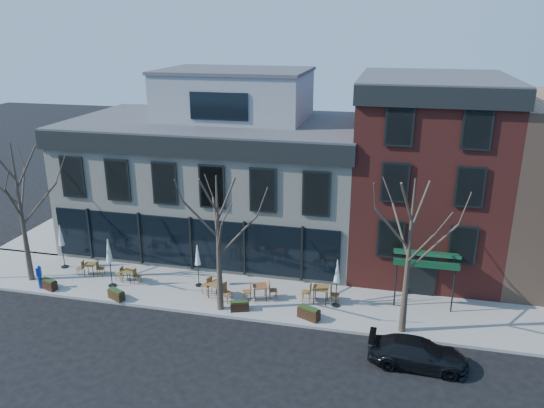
% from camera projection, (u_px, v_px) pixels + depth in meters
% --- Properties ---
extents(ground, '(120.00, 120.00, 0.00)m').
position_uv_depth(ground, '(193.00, 272.00, 31.28)').
color(ground, black).
rests_on(ground, ground).
extents(sidewalk_front, '(33.50, 4.70, 0.15)m').
position_uv_depth(sidewalk_front, '(235.00, 294.00, 28.58)').
color(sidewalk_front, gray).
rests_on(sidewalk_front, ground).
extents(sidewalk_side, '(4.50, 12.00, 0.15)m').
position_uv_depth(sidewalk_side, '(80.00, 221.00, 39.20)').
color(sidewalk_side, gray).
rests_on(sidewalk_side, ground).
extents(corner_building, '(18.39, 10.39, 11.10)m').
position_uv_depth(corner_building, '(219.00, 173.00, 34.42)').
color(corner_building, beige).
rests_on(corner_building, ground).
extents(red_brick_building, '(8.20, 11.78, 11.18)m').
position_uv_depth(red_brick_building, '(426.00, 172.00, 31.27)').
color(red_brick_building, maroon).
rests_on(red_brick_building, ground).
extents(tree_corner, '(3.93, 3.98, 7.92)m').
position_uv_depth(tree_corner, '(21.00, 211.00, 28.78)').
color(tree_corner, '#382B21').
rests_on(tree_corner, sidewalk_front).
extents(tree_mid, '(3.50, 3.55, 7.04)m').
position_uv_depth(tree_mid, '(219.00, 243.00, 25.81)').
color(tree_mid, '#382B21').
rests_on(tree_mid, sidewalk_front).
extents(tree_right, '(3.72, 3.77, 7.48)m').
position_uv_depth(tree_right, '(409.00, 256.00, 23.81)').
color(tree_right, '#382B21').
rests_on(tree_right, sidewalk_front).
extents(parked_sedan, '(4.25, 1.85, 1.22)m').
position_uv_depth(parked_sedan, '(418.00, 353.00, 22.54)').
color(parked_sedan, black).
rests_on(parked_sedan, ground).
extents(call_box, '(0.27, 0.27, 1.38)m').
position_uv_depth(call_box, '(39.00, 276.00, 28.86)').
color(call_box, '#0D34AD').
rests_on(call_box, sidewalk_front).
extents(cafe_set_0, '(1.64, 0.74, 0.85)m').
position_uv_depth(cafe_set_0, '(90.00, 268.00, 30.50)').
color(cafe_set_0, brown).
rests_on(cafe_set_0, sidewalk_front).
extents(cafe_set_1, '(1.58, 0.68, 0.82)m').
position_uv_depth(cafe_set_1, '(128.00, 275.00, 29.70)').
color(cafe_set_1, brown).
rests_on(cafe_set_1, sidewalk_front).
extents(cafe_set_3, '(1.96, 1.22, 1.02)m').
position_uv_depth(cafe_set_3, '(217.00, 289.00, 27.91)').
color(cafe_set_3, brown).
rests_on(cafe_set_3, sidewalk_front).
extents(cafe_set_4, '(1.88, 1.06, 0.97)m').
position_uv_depth(cafe_set_4, '(260.00, 291.00, 27.77)').
color(cafe_set_4, brown).
rests_on(cafe_set_4, sidewalk_front).
extents(cafe_set_5, '(1.97, 0.80, 1.04)m').
position_uv_depth(cafe_set_5, '(321.00, 293.00, 27.45)').
color(cafe_set_5, brown).
rests_on(cafe_set_5, sidewalk_front).
extents(umbrella_0, '(0.43, 0.43, 2.70)m').
position_uv_depth(umbrella_0, '(61.00, 238.00, 30.99)').
color(umbrella_0, black).
rests_on(umbrella_0, sidewalk_front).
extents(umbrella_1, '(0.45, 0.45, 2.81)m').
position_uv_depth(umbrella_1, '(109.00, 253.00, 28.69)').
color(umbrella_1, black).
rests_on(umbrella_1, sidewalk_front).
extents(umbrella_2, '(0.39, 0.39, 2.44)m').
position_uv_depth(umbrella_2, '(198.00, 257.00, 28.82)').
color(umbrella_2, black).
rests_on(umbrella_2, sidewalk_front).
extents(umbrella_4, '(0.42, 0.42, 2.60)m').
position_uv_depth(umbrella_4, '(337.00, 274.00, 26.66)').
color(umbrella_4, black).
rests_on(umbrella_4, sidewalk_front).
extents(planter_0, '(1.09, 0.70, 0.57)m').
position_uv_depth(planter_0, '(49.00, 284.00, 28.93)').
color(planter_0, black).
rests_on(planter_0, sidewalk_front).
extents(planter_1, '(1.06, 0.77, 0.55)m').
position_uv_depth(planter_1, '(116.00, 294.00, 27.84)').
color(planter_1, '#312110').
rests_on(planter_1, sidewalk_front).
extents(planter_2, '(1.01, 0.66, 0.52)m').
position_uv_depth(planter_2, '(240.00, 306.00, 26.72)').
color(planter_2, black).
rests_on(planter_2, sidewalk_front).
extents(planter_3, '(1.19, 0.84, 0.62)m').
position_uv_depth(planter_3, '(309.00, 313.00, 25.98)').
color(planter_3, black).
rests_on(planter_3, sidewalk_front).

